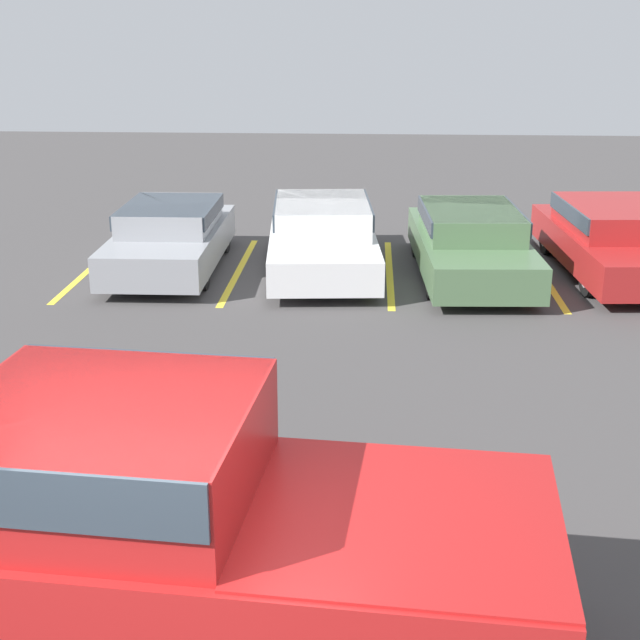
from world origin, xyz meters
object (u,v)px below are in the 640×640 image
object	(u,v)px
parked_sedan_b	(322,234)
parked_sedan_c	(470,240)
parked_sedan_a	(171,235)
parked_sedan_d	(615,237)
pickup_truck	(153,533)

from	to	relation	value
parked_sedan_b	parked_sedan_c	distance (m)	2.60
parked_sedan_b	parked_sedan_a	bearing A→B (deg)	-92.32
parked_sedan_b	parked_sedan_d	size ratio (longest dim) A/B	0.96
pickup_truck	parked_sedan_b	world-z (taller)	pickup_truck
parked_sedan_a	parked_sedan_b	bearing A→B (deg)	91.39
parked_sedan_b	parked_sedan_c	bearing A→B (deg)	80.57
parked_sedan_c	parked_sedan_d	bearing A→B (deg)	94.71
parked_sedan_b	parked_sedan_c	world-z (taller)	parked_sedan_b
pickup_truck	parked_sedan_d	size ratio (longest dim) A/B	1.19
pickup_truck	parked_sedan_d	world-z (taller)	pickup_truck
pickup_truck	parked_sedan_d	xyz separation A→B (m)	(5.77, 10.25, -0.29)
parked_sedan_c	parked_sedan_d	xyz separation A→B (m)	(2.56, 0.33, 0.02)
parked_sedan_a	parked_sedan_b	size ratio (longest dim) A/B	0.92
pickup_truck	parked_sedan_a	xyz separation A→B (m)	(-2.09, 10.04, -0.32)
pickup_truck	parked_sedan_a	bearing A→B (deg)	106.75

